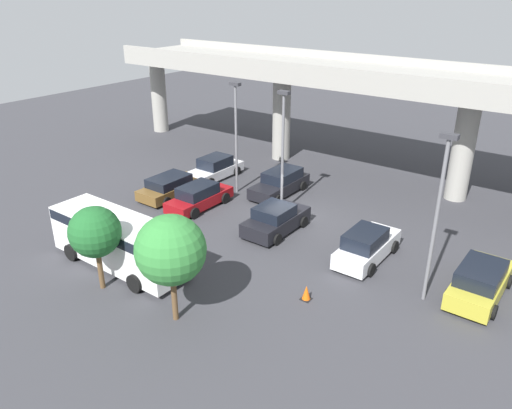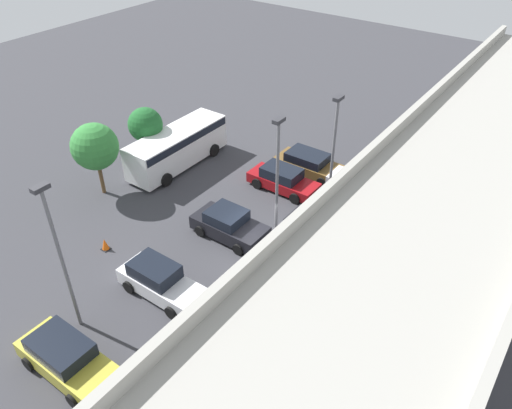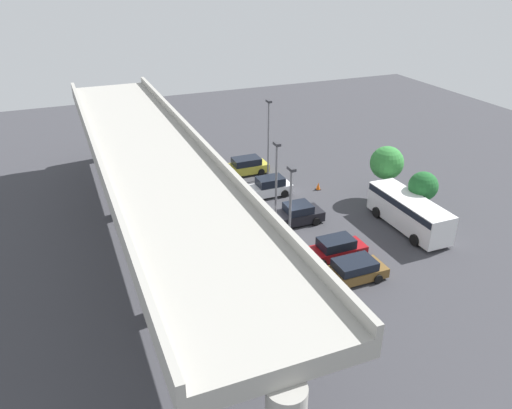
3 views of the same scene
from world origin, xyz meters
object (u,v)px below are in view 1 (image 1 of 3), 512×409
parked_car_3 (276,219)px  lamp_post_near_aisle (236,129)px  shuttle_bus (118,238)px  tree_front_centre (171,250)px  tree_front_left (95,232)px  lamp_post_by_overpass (438,207)px  parked_car_4 (367,246)px  parked_car_1 (199,197)px  parked_car_5 (480,281)px  traffic_cone (306,293)px  parked_car_2 (280,183)px  parked_car_6 (215,169)px  parked_car_0 (171,186)px  lamp_post_mid_lot (283,143)px

parked_car_3 → lamp_post_near_aisle: lamp_post_near_aisle is taller
shuttle_bus → tree_front_centre: tree_front_centre is taller
shuttle_bus → tree_front_left: size_ratio=1.92×
lamp_post_by_overpass → tree_front_centre: size_ratio=1.61×
parked_car_3 → parked_car_4: 5.51m
parked_car_1 → parked_car_5: size_ratio=0.98×
tree_front_left → tree_front_centre: (4.40, 0.34, 0.42)m
parked_car_5 → lamp_post_by_overpass: size_ratio=0.62×
parked_car_3 → parked_car_5: (10.97, 0.15, 0.03)m
parked_car_1 → lamp_post_near_aisle: size_ratio=0.63×
shuttle_bus → tree_front_left: 2.47m
parked_car_4 → shuttle_bus: 12.35m
parked_car_1 → parked_car_5: 16.67m
tree_front_left → parked_car_3: bearing=71.7°
parked_car_1 → traffic_cone: size_ratio=6.60×
parked_car_4 → lamp_post_by_overpass: size_ratio=0.60×
parked_car_4 → lamp_post_near_aisle: bearing=73.8°
parked_car_2 → lamp_post_by_overpass: bearing=62.3°
parked_car_6 → lamp_post_near_aisle: bearing=70.0°
lamp_post_near_aisle → tree_front_centre: lamp_post_near_aisle is taller
lamp_post_near_aisle → tree_front_left: 13.09m
parked_car_1 → shuttle_bus: (1.64, -7.51, 0.80)m
parked_car_0 → tree_front_left: size_ratio=1.17×
parked_car_3 → lamp_post_near_aisle: size_ratio=0.59×
lamp_post_mid_lot → traffic_cone: size_ratio=10.62×
parked_car_3 → tree_front_left: (-3.14, -9.52, 2.13)m
parked_car_0 → parked_car_6: (0.12, 4.20, 0.04)m
parked_car_3 → parked_car_6: parked_car_3 is taller
parked_car_4 → parked_car_6: parked_car_4 is taller
parked_car_4 → traffic_cone: size_ratio=6.56×
parked_car_0 → traffic_cone: size_ratio=6.75×
parked_car_4 → parked_car_5: (5.46, 0.04, -0.02)m
parked_car_4 → traffic_cone: bearing=173.0°
parked_car_5 → parked_car_6: parked_car_5 is taller
parked_car_1 → lamp_post_near_aisle: 4.99m
parked_car_3 → lamp_post_mid_lot: lamp_post_mid_lot is taller
lamp_post_mid_lot → parked_car_3: bearing=-63.2°
tree_front_centre → traffic_cone: size_ratio=6.76×
parked_car_6 → shuttle_bus: bearing=19.6°
parked_car_5 → parked_car_6: (-19.31, 4.19, -0.05)m
parked_car_5 → tree_front_centre: (-9.71, -9.33, 2.52)m
shuttle_bus → lamp_post_mid_lot: bearing=-106.0°
shuttle_bus → lamp_post_by_overpass: size_ratio=1.02×
parked_car_6 → lamp_post_near_aisle: (2.91, -1.06, 3.61)m
parked_car_3 → lamp_post_by_overpass: 9.95m
parked_car_4 → parked_car_0: bearing=89.9°
parked_car_3 → lamp_post_near_aisle: (-5.43, 3.28, 3.59)m
shuttle_bus → lamp_post_mid_lot: (2.88, 10.02, 2.88)m
parked_car_0 → shuttle_bus: shuttle_bus is taller
parked_car_2 → parked_car_6: size_ratio=1.03×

